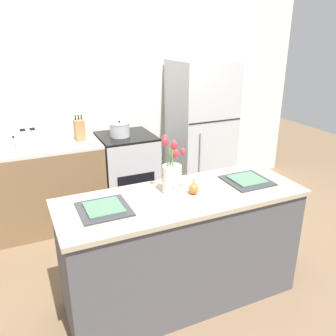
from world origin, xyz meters
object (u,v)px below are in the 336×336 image
at_px(pear_figurine, 194,188).
at_px(cooking_pot, 120,129).
at_px(stove_range, 128,173).
at_px(toaster, 29,138).
at_px(plate_setting_left, 104,209).
at_px(refrigerator, 201,132).
at_px(knife_block, 80,130).
at_px(flower_vase, 172,175).
at_px(plate_setting_right, 247,180).

relative_size(pear_figurine, cooking_pot, 0.52).
distance_m(stove_range, toaster, 1.14).
height_order(plate_setting_left, toaster, toaster).
xyz_separation_m(stove_range, refrigerator, (0.95, 0.00, 0.39)).
xyz_separation_m(plate_setting_left, knife_block, (0.17, 1.61, 0.12)).
bearing_deg(knife_block, plate_setting_left, -96.19).
distance_m(refrigerator, flower_vase, 1.89).
bearing_deg(cooking_pot, stove_range, 10.70).
relative_size(refrigerator, pear_figurine, 14.53).
bearing_deg(plate_setting_left, flower_vase, 6.58).
xyz_separation_m(refrigerator, plate_setting_right, (-0.48, -1.59, 0.07)).
relative_size(flower_vase, toaster, 1.52).
height_order(pear_figurine, cooking_pot, cooking_pot).
height_order(pear_figurine, knife_block, knife_block).
bearing_deg(refrigerator, plate_setting_right, -106.81).
distance_m(refrigerator, toaster, 1.96).
xyz_separation_m(cooking_pot, knife_block, (-0.42, 0.04, 0.03)).
height_order(flower_vase, plate_setting_right, flower_vase).
distance_m(toaster, knife_block, 0.51).
bearing_deg(flower_vase, pear_figurine, -33.50).
height_order(stove_range, toaster, toaster).
relative_size(toaster, cooking_pot, 1.26).
height_order(plate_setting_right, knife_block, knife_block).
height_order(flower_vase, cooking_pot, flower_vase).
distance_m(pear_figurine, plate_setting_right, 0.49).
bearing_deg(cooking_pot, plate_setting_right, -70.99).
distance_m(pear_figurine, plate_setting_left, 0.65).
bearing_deg(stove_range, cooking_pot, -169.30).
relative_size(stove_range, toaster, 3.27).
bearing_deg(knife_block, pear_figurine, -73.73).
xyz_separation_m(stove_range, toaster, (-1.00, 0.03, 0.54)).
bearing_deg(stove_range, plate_setting_right, -73.48).
height_order(plate_setting_left, plate_setting_right, same).
distance_m(plate_setting_right, toaster, 2.19).
height_order(stove_range, pear_figurine, pear_figurine).
bearing_deg(refrigerator, flower_vase, -125.77).
height_order(plate_setting_right, toaster, toaster).
height_order(plate_setting_left, cooking_pot, cooking_pot).
xyz_separation_m(pear_figurine, toaster, (-0.99, 1.64, 0.06)).
bearing_deg(refrigerator, pear_figurine, -120.93).
height_order(toaster, cooking_pot, cooking_pot).
distance_m(plate_setting_left, plate_setting_right, 1.14).
height_order(refrigerator, toaster, refrigerator).
relative_size(pear_figurine, plate_setting_right, 0.35).
relative_size(pear_figurine, toaster, 0.42).
bearing_deg(plate_setting_right, stove_range, 106.52).
bearing_deg(plate_setting_right, pear_figurine, -176.76).
bearing_deg(plate_setting_right, knife_block, 120.95).
xyz_separation_m(stove_range, cooking_pot, (-0.07, -0.01, 0.54)).
bearing_deg(plate_setting_left, stove_range, 67.08).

